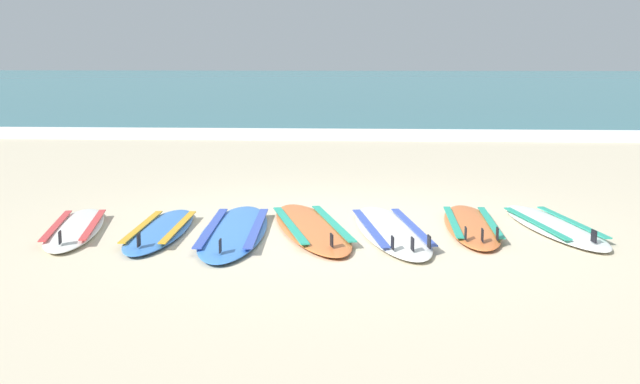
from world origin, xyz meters
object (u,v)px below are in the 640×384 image
surfboard_0 (75,228)px  surfboard_4 (391,230)px  surfboard_3 (311,227)px  surfboard_1 (160,230)px  surfboard_5 (471,225)px  surfboard_6 (553,226)px  surfboard_2 (234,231)px

surfboard_0 → surfboard_4: bearing=1.7°
surfboard_0 → surfboard_3: (2.27, 0.18, -0.00)m
surfboard_0 → surfboard_1: 0.84m
surfboard_3 → surfboard_5: bearing=6.1°
surfboard_5 → surfboard_1: bearing=-172.9°
surfboard_0 → surfboard_3: same height
surfboard_1 → surfboard_4: (2.20, 0.11, 0.00)m
surfboard_5 → surfboard_6: same height
surfboard_6 → surfboard_1: bearing=-174.0°
surfboard_0 → surfboard_6: 4.66m
surfboard_0 → surfboard_4: size_ratio=0.84×
surfboard_2 → surfboard_4: bearing=4.0°
surfboard_1 → surfboard_6: size_ratio=0.92×
surfboard_0 → surfboard_3: size_ratio=0.82×
surfboard_1 → surfboard_5: (3.00, 0.38, 0.00)m
surfboard_4 → surfboard_6: same height
surfboard_1 → surfboard_5: bearing=7.1°
surfboard_4 → surfboard_5: 0.84m
surfboard_2 → surfboard_3: bearing=15.6°
surfboard_5 → surfboard_3: bearing=-173.9°
surfboard_2 → surfboard_6: 3.11m
surfboard_0 → surfboard_1: size_ratio=1.00×
surfboard_1 → surfboard_4: same height
surfboard_1 → surfboard_6: same height
surfboard_0 → surfboard_2: 1.55m
surfboard_1 → surfboard_2: 0.71m
surfboard_3 → surfboard_4: 0.78m
surfboard_2 → surfboard_3: same height
surfboard_4 → surfboard_6: size_ratio=1.10×
surfboard_2 → surfboard_1: bearing=-179.4°
surfboard_2 → surfboard_5: (2.29, 0.37, 0.00)m
surfboard_0 → surfboard_5: size_ratio=0.97×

